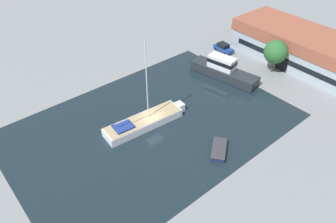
{
  "coord_description": "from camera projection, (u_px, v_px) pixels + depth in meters",
  "views": [
    {
      "loc": [
        28.99,
        -21.54,
        30.5
      ],
      "look_at": [
        0.0,
        2.95,
        1.0
      ],
      "focal_mm": 35.0,
      "sensor_mm": 36.0,
      "label": 1
    }
  ],
  "objects": [
    {
      "name": "parked_car",
      "position": [
        223.0,
        48.0,
        64.56
      ],
      "size": [
        4.24,
        2.13,
        1.67
      ],
      "rotation": [
        0.0,
        0.0,
        4.63
      ],
      "color": "navy",
      "rests_on": "ground"
    },
    {
      "name": "motor_cruiser",
      "position": [
        223.0,
        70.0,
        56.65
      ],
      "size": [
        12.71,
        5.28,
        3.81
      ],
      "rotation": [
        0.0,
        0.0,
        1.75
      ],
      "color": "#23282D",
      "rests_on": "water_canal"
    },
    {
      "name": "sailboat_moored",
      "position": [
        144.0,
        121.0,
        46.7
      ],
      "size": [
        3.98,
        13.01,
        13.29
      ],
      "rotation": [
        0.0,
        0.0,
        -0.08
      ],
      "color": "white",
      "rests_on": "water_canal"
    },
    {
      "name": "small_dinghy",
      "position": [
        219.0,
        150.0,
        42.67
      ],
      "size": [
        3.9,
        4.34,
        0.69
      ],
      "rotation": [
        0.0,
        0.0,
        3.79
      ],
      "color": "#19234C",
      "rests_on": "water_canal"
    },
    {
      "name": "quay_tree_near_building",
      "position": [
        276.0,
        52.0,
        56.4
      ],
      "size": [
        4.08,
        4.08,
        6.05
      ],
      "color": "brown",
      "rests_on": "ground"
    },
    {
      "name": "water_canal",
      "position": [
        152.0,
        125.0,
        47.17
      ],
      "size": [
        27.07,
        39.34,
        0.01
      ],
      "primitive_type": "cube",
      "color": "black",
      "rests_on": "ground"
    },
    {
      "name": "ground_plane",
      "position": [
        152.0,
        125.0,
        47.17
      ],
      "size": [
        440.0,
        440.0,
        0.0
      ],
      "primitive_type": "plane",
      "color": "gray"
    },
    {
      "name": "warehouse_building",
      "position": [
        300.0,
        47.0,
        59.97
      ],
      "size": [
        24.79,
        10.71,
        6.03
      ],
      "rotation": [
        0.0,
        0.0,
        -0.02
      ],
      "color": "#99A8B2",
      "rests_on": "ground"
    }
  ]
}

